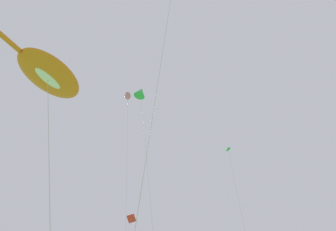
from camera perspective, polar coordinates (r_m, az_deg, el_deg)
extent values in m
ellipsoid|color=orange|center=(16.29, -25.67, 8.42)|extent=(4.04, 2.82, 0.75)
ellipsoid|color=white|center=(16.05, -26.03, 7.67)|extent=(1.76, 0.71, 0.27)
cylinder|color=#B2B2B7|center=(11.96, -25.73, -15.70)|extent=(3.48, 2.69, 13.12)
cone|color=green|center=(28.62, -6.37, 5.39)|extent=(1.38, 1.61, 1.44)
cylinder|color=#B2B2B7|center=(20.14, -4.64, -14.18)|extent=(0.49, 3.85, 23.27)
cylinder|color=#B2B2B7|center=(8.85, -3.13, 2.75)|extent=(2.67, 3.35, 16.25)
cube|color=red|center=(22.42, -8.49, -22.50)|extent=(0.58, 0.66, 0.58)
ellipsoid|color=pink|center=(27.30, -9.31, 4.52)|extent=(1.31, 1.25, 0.42)
cylinder|color=#B2B2B7|center=(22.31, -9.64, -18.84)|extent=(4.59, 0.46, 21.87)
ellipsoid|color=green|center=(21.41, 13.73, -7.58)|extent=(0.64, 0.66, 0.22)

